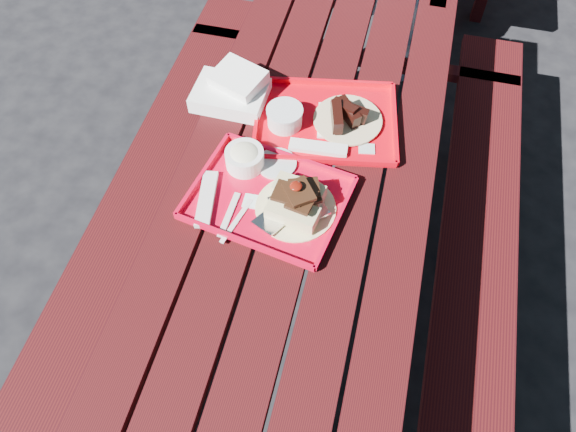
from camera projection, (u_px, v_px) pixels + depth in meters
The scene contains 5 objects.
ground at pixel (297, 300), 2.23m from camera, with size 60.00×60.00×0.00m, color black.
picnic_table_near at pixel (299, 224), 1.76m from camera, with size 1.41×2.40×0.75m.
near_tray at pixel (271, 189), 1.56m from camera, with size 0.47×0.39×0.13m.
far_tray at pixel (323, 120), 1.72m from camera, with size 0.49×0.41×0.07m.
white_cloth at pixel (233, 91), 1.77m from camera, with size 0.23×0.20×0.09m.
Camera 1 is at (0.20, -0.94, 2.04)m, focal length 35.00 mm.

